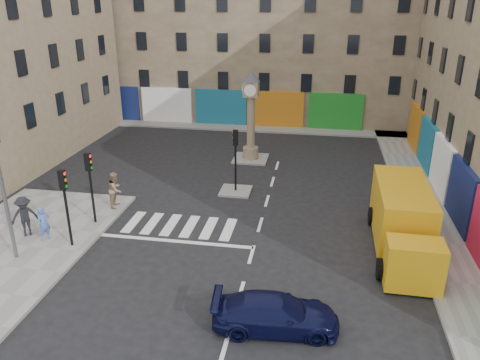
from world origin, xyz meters
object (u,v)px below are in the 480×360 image
(traffic_light_island, at_px, (235,151))
(yellow_van, at_px, (403,220))
(pedestrian_tan, at_px, (116,190))
(pedestrian_dark, at_px, (25,216))
(traffic_light_left_near, at_px, (65,196))
(clock_pillar, at_px, (251,111))
(pedestrian_blue, at_px, (44,224))
(navy_sedan, at_px, (276,313))
(traffic_light_left_far, at_px, (90,177))

(traffic_light_island, bearing_deg, yellow_van, -30.45)
(pedestrian_tan, xyz_separation_m, pedestrian_dark, (-2.88, -3.87, 0.02))
(traffic_light_left_near, bearing_deg, pedestrian_tan, 86.11)
(traffic_light_island, relative_size, pedestrian_dark, 1.85)
(clock_pillar, xyz_separation_m, pedestrian_blue, (-7.76, -13.51, -2.57))
(navy_sedan, bearing_deg, traffic_light_left_near, 62.13)
(traffic_light_island, xyz_separation_m, yellow_van, (8.70, -5.12, -1.22))
(clock_pillar, relative_size, pedestrian_tan, 3.10)
(traffic_light_island, distance_m, pedestrian_blue, 10.93)
(traffic_light_left_far, relative_size, pedestrian_dark, 1.85)
(yellow_van, bearing_deg, clock_pillar, 128.97)
(traffic_light_island, xyz_separation_m, clock_pillar, (0.00, 6.00, 0.96))
(traffic_light_left_far, bearing_deg, pedestrian_blue, -124.68)
(traffic_light_island, bearing_deg, navy_sedan, -73.28)
(navy_sedan, xyz_separation_m, yellow_van, (5.14, 6.73, 0.73))
(traffic_light_left_far, height_order, pedestrian_blue, traffic_light_left_far)
(clock_pillar, height_order, pedestrian_blue, clock_pillar)
(navy_sedan, height_order, pedestrian_blue, pedestrian_blue)
(navy_sedan, relative_size, pedestrian_dark, 2.21)
(clock_pillar, bearing_deg, pedestrian_tan, -122.59)
(pedestrian_tan, bearing_deg, yellow_van, -100.48)
(pedestrian_dark, bearing_deg, traffic_light_left_far, -1.09)
(traffic_light_left_far, xyz_separation_m, pedestrian_dark, (-2.58, -1.86, -1.47))
(traffic_light_left_near, relative_size, traffic_light_left_far, 1.00)
(traffic_light_left_far, relative_size, pedestrian_tan, 1.88)
(traffic_light_left_near, xyz_separation_m, pedestrian_tan, (0.30, 4.41, -1.49))
(traffic_light_left_far, distance_m, pedestrian_tan, 2.52)
(clock_pillar, bearing_deg, traffic_light_island, -90.00)
(yellow_van, height_order, pedestrian_tan, yellow_van)
(traffic_light_island, relative_size, yellow_van, 0.49)
(traffic_light_left_near, distance_m, clock_pillar, 15.19)
(traffic_light_left_far, bearing_deg, traffic_light_left_near, -90.00)
(navy_sedan, bearing_deg, clock_pillar, 5.72)
(traffic_light_left_near, height_order, traffic_light_island, traffic_light_left_near)
(clock_pillar, bearing_deg, traffic_light_left_far, -118.94)
(navy_sedan, bearing_deg, pedestrian_tan, 42.95)
(traffic_light_island, distance_m, pedestrian_dark, 11.56)
(traffic_light_left_near, relative_size, yellow_van, 0.49)
(clock_pillar, relative_size, navy_sedan, 1.38)
(yellow_van, height_order, pedestrian_dark, yellow_van)
(yellow_van, height_order, pedestrian_blue, yellow_van)
(traffic_light_left_near, bearing_deg, traffic_light_left_far, 90.00)
(traffic_light_island, relative_size, navy_sedan, 0.84)
(pedestrian_blue, bearing_deg, traffic_light_left_far, -3.83)
(pedestrian_blue, bearing_deg, pedestrian_tan, 7.69)
(traffic_light_left_far, bearing_deg, pedestrian_dark, -144.23)
(pedestrian_blue, height_order, pedestrian_tan, pedestrian_tan)
(traffic_light_left_near, height_order, pedestrian_blue, traffic_light_left_near)
(traffic_light_left_near, distance_m, yellow_van, 15.29)
(navy_sedan, distance_m, pedestrian_dark, 13.27)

